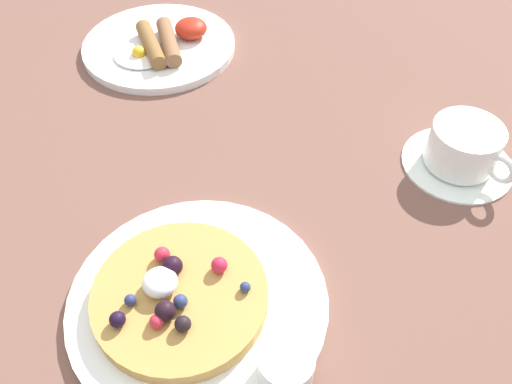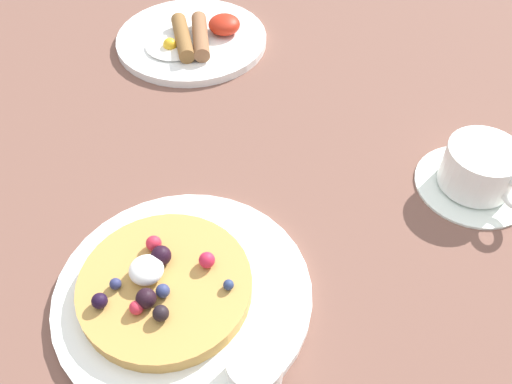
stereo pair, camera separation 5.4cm
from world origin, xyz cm
name	(u,v)px [view 1 (the left image)]	position (x,y,z in cm)	size (l,w,h in cm)	color
ground_plane	(183,209)	(0.00, 0.00, -1.50)	(162.42, 142.41, 3.00)	brown
pancake_plate	(198,302)	(7.71, -11.21, 0.51)	(24.85, 24.85, 1.02)	white
pancake_with_berries	(179,295)	(6.24, -12.08, 2.03)	(16.53, 16.53, 3.60)	#BC8D44
syrup_ramekin	(286,367)	(17.99, -15.05, 2.64)	(4.76, 4.76, 3.14)	white
breakfast_plate	(159,46)	(-17.12, 25.57, 0.58)	(22.56, 22.56, 1.16)	white
fried_breakfast	(165,41)	(-15.50, 24.93, 2.21)	(10.68, 13.56, 2.82)	brown
coffee_saucer	(457,163)	(27.76, 17.62, 0.32)	(13.00, 13.00, 0.63)	white
coffee_cup	(465,145)	(27.89, 17.54, 3.25)	(10.19, 8.17, 5.05)	white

